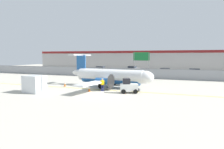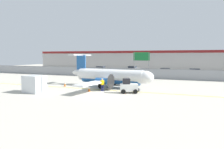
% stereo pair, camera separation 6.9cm
% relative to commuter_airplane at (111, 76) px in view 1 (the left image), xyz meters
% --- Properties ---
extents(ground_plane, '(140.00, 140.00, 0.01)m').
position_rel_commuter_airplane_xyz_m(ground_plane, '(0.93, -2.82, -1.60)').
color(ground_plane, '#B7B2A3').
extents(perimeter_fence, '(98.00, 0.10, 2.10)m').
position_rel_commuter_airplane_xyz_m(perimeter_fence, '(0.93, 13.18, -0.49)').
color(perimeter_fence, gray).
rests_on(perimeter_fence, ground).
extents(parking_lot_strip, '(98.00, 17.00, 0.12)m').
position_rel_commuter_airplane_xyz_m(parking_lot_strip, '(0.93, 24.68, -1.54)').
color(parking_lot_strip, '#38383A').
rests_on(parking_lot_strip, ground).
extents(background_building, '(91.00, 8.10, 6.50)m').
position_rel_commuter_airplane_xyz_m(background_building, '(0.93, 43.17, 1.66)').
color(background_building, '#BCB7B2').
rests_on(background_building, ground).
extents(commuter_airplane, '(14.01, 16.07, 4.92)m').
position_rel_commuter_airplane_xyz_m(commuter_airplane, '(0.00, 0.00, 0.00)').
color(commuter_airplane, white).
rests_on(commuter_airplane, ground).
extents(baggage_tug, '(2.57, 2.02, 1.88)m').
position_rel_commuter_airplane_xyz_m(baggage_tug, '(3.82, -3.93, -0.75)').
color(baggage_tug, silver).
rests_on(baggage_tug, ground).
extents(ground_crew_worker, '(0.53, 0.46, 1.70)m').
position_rel_commuter_airplane_xyz_m(ground_crew_worker, '(0.16, -3.83, -0.65)').
color(ground_crew_worker, '#191E4C').
rests_on(ground_crew_worker, ground).
extents(cargo_container, '(2.56, 2.19, 2.20)m').
position_rel_commuter_airplane_xyz_m(cargo_container, '(-7.72, -7.68, -0.50)').
color(cargo_container, silver).
rests_on(cargo_container, ground).
extents(traffic_cone_near_left, '(0.36, 0.36, 0.64)m').
position_rel_commuter_airplane_xyz_m(traffic_cone_near_left, '(-6.95, -1.91, -1.29)').
color(traffic_cone_near_left, orange).
rests_on(traffic_cone_near_left, ground).
extents(traffic_cone_near_right, '(0.36, 0.36, 0.64)m').
position_rel_commuter_airplane_xyz_m(traffic_cone_near_right, '(-1.40, -4.67, -1.29)').
color(traffic_cone_near_right, orange).
rests_on(traffic_cone_near_right, ground).
extents(traffic_cone_far_left, '(0.36, 0.36, 0.64)m').
position_rel_commuter_airplane_xyz_m(traffic_cone_far_left, '(3.38, -4.38, -1.29)').
color(traffic_cone_far_left, orange).
rests_on(traffic_cone_far_left, ground).
extents(traffic_cone_far_right, '(0.36, 0.36, 0.64)m').
position_rel_commuter_airplane_xyz_m(traffic_cone_far_right, '(1.01, 2.79, -1.29)').
color(traffic_cone_far_right, orange).
rests_on(traffic_cone_far_right, ground).
extents(parked_car_0, '(4.29, 2.19, 1.58)m').
position_rel_commuter_airplane_xyz_m(parked_car_0, '(-12.74, 25.17, -0.71)').
color(parked_car_0, gray).
rests_on(parked_car_0, parking_lot_strip).
extents(parked_car_1, '(4.39, 2.45, 1.58)m').
position_rel_commuter_airplane_xyz_m(parked_car_1, '(-4.13, 29.55, -0.71)').
color(parked_car_1, silver).
rests_on(parked_car_1, parking_lot_strip).
extents(parked_car_2, '(4.30, 2.20, 1.58)m').
position_rel_commuter_airplane_xyz_m(parked_car_2, '(5.75, 22.66, -0.71)').
color(parked_car_2, slate).
rests_on(parked_car_2, parking_lot_strip).
extents(parked_car_3, '(4.36, 2.36, 1.58)m').
position_rel_commuter_airplane_xyz_m(parked_car_3, '(12.58, 23.60, -0.71)').
color(parked_car_3, slate).
rests_on(parked_car_3, parking_lot_strip).
extents(highway_sign, '(3.60, 0.14, 5.50)m').
position_rel_commuter_airplane_xyz_m(highway_sign, '(1.46, 15.18, 2.54)').
color(highway_sign, slate).
rests_on(highway_sign, ground).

